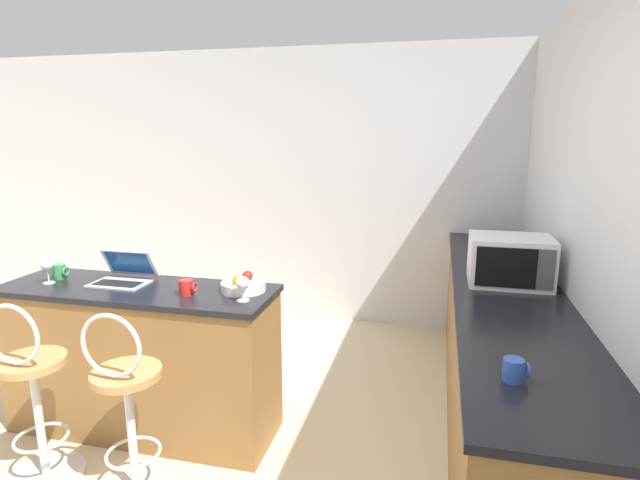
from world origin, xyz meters
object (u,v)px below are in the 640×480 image
object	(u,v)px
mug_blue	(514,370)
mug_white	(487,257)
fruit_bowl	(243,285)
laptop	(124,274)
wine_glass_short	(47,265)
wine_glass_tall	(243,284)
mug_green	(60,272)
bar_stool_near	(33,397)
mug_red	(187,287)
microwave	(510,261)
bar_stool_far	(127,411)

from	to	relation	value
mug_blue	mug_white	xyz separation A→B (m)	(0.04, 1.76, -0.00)
mug_blue	fruit_bowl	size ratio (longest dim) A/B	0.36
mug_white	fruit_bowl	world-z (taller)	fruit_bowl
laptop	wine_glass_short	xyz separation A→B (m)	(-0.43, -0.13, 0.07)
fruit_bowl	wine_glass_tall	bearing A→B (deg)	-67.94
mug_green	wine_glass_short	size ratio (longest dim) A/B	0.61
bar_stool_near	mug_green	bearing A→B (deg)	115.70
mug_green	mug_red	world-z (taller)	mug_green
laptop	wine_glass_tall	xyz separation A→B (m)	(0.84, -0.15, 0.05)
mug_green	fruit_bowl	distance (m)	1.22
mug_green	fruit_bowl	bearing A→B (deg)	1.72
microwave	fruit_bowl	xyz separation A→B (m)	(-1.52, -0.51, -0.11)
mug_red	mug_blue	bearing A→B (deg)	-20.60
bar_stool_far	laptop	world-z (taller)	laptop
mug_green	mug_blue	bearing A→B (deg)	-15.62
mug_red	wine_glass_short	distance (m)	0.93
bar_stool_near	mug_blue	world-z (taller)	bar_stool_near
bar_stool_near	laptop	world-z (taller)	laptop
bar_stool_far	fruit_bowl	world-z (taller)	fruit_bowl
wine_glass_tall	wine_glass_short	size ratio (longest dim) A/B	0.88
mug_blue	wine_glass_tall	distance (m)	1.45
fruit_bowl	mug_red	bearing A→B (deg)	-154.59
mug_white	fruit_bowl	xyz separation A→B (m)	(-1.43, -0.99, -0.01)
wine_glass_tall	mug_blue	bearing A→B (deg)	-24.58
laptop	mug_red	distance (m)	0.51
bar_stool_near	mug_green	size ratio (longest dim) A/B	10.55
bar_stool_near	mug_green	xyz separation A→B (m)	(-0.29, 0.60, 0.49)
laptop	mug_white	bearing A→B (deg)	24.33
bar_stool_near	fruit_bowl	size ratio (longest dim) A/B	3.95
bar_stool_far	mug_white	world-z (taller)	bar_stool_far
bar_stool_far	fruit_bowl	xyz separation A→B (m)	(0.37, 0.64, 0.48)
laptop	mug_white	world-z (taller)	laptop
mug_blue	microwave	bearing A→B (deg)	84.14
bar_stool_far	laptop	size ratio (longest dim) A/B	3.06
laptop	mug_green	xyz separation A→B (m)	(-0.44, -0.03, -0.00)
mug_white	mug_green	bearing A→B (deg)	-158.78
mug_blue	wine_glass_tall	world-z (taller)	wine_glass_tall
bar_stool_far	wine_glass_tall	size ratio (longest dim) A/B	7.30
mug_green	microwave	bearing A→B (deg)	11.28
bar_stool_far	mug_red	world-z (taller)	bar_stool_far
bar_stool_far	mug_red	xyz separation A→B (m)	(0.09, 0.50, 0.49)
mug_green	mug_red	size ratio (longest dim) A/B	0.99
mug_red	wine_glass_short	world-z (taller)	wine_glass_short
laptop	mug_white	size ratio (longest dim) A/B	3.60
mug_white	wine_glass_tall	bearing A→B (deg)	-139.83
mug_green	wine_glass_tall	world-z (taller)	wine_glass_tall
mug_red	wine_glass_short	size ratio (longest dim) A/B	0.61
bar_stool_near	mug_white	xyz separation A→B (m)	(2.36, 1.63, 0.49)
wine_glass_tall	wine_glass_short	distance (m)	1.28
bar_stool_near	mug_blue	size ratio (longest dim) A/B	10.87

